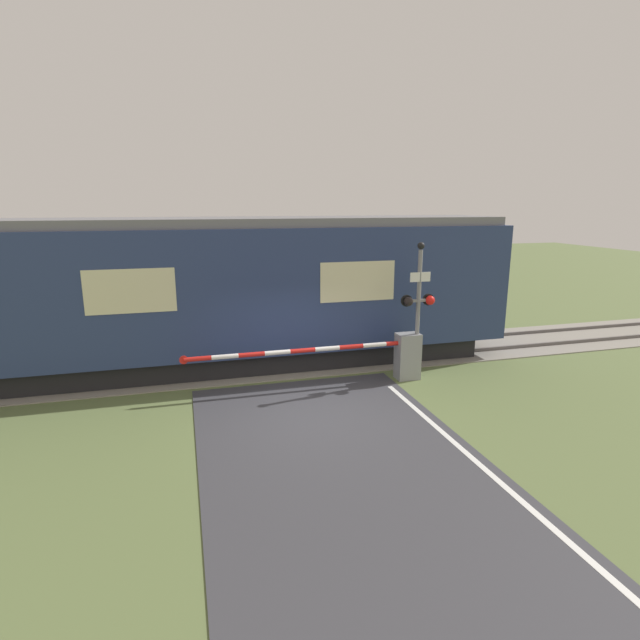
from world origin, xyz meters
TOP-DOWN VIEW (x-y plane):
  - ground_plane at (0.00, 0.00)m, footprint 80.00×80.00m
  - track_bed at (0.00, 3.79)m, footprint 36.00×3.20m
  - train at (-3.80, 3.79)m, footprint 20.70×2.78m
  - crossing_barrier at (2.48, 1.50)m, footprint 6.07×0.44m
  - signal_post at (3.19, 1.41)m, footprint 0.91×0.26m

SIDE VIEW (x-z plane):
  - ground_plane at x=0.00m, z-range 0.00..0.00m
  - track_bed at x=0.00m, z-range -0.04..0.09m
  - crossing_barrier at x=2.48m, z-range 0.07..1.29m
  - signal_post at x=3.19m, z-range 0.24..3.83m
  - train at x=-3.80m, z-range 0.05..4.20m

